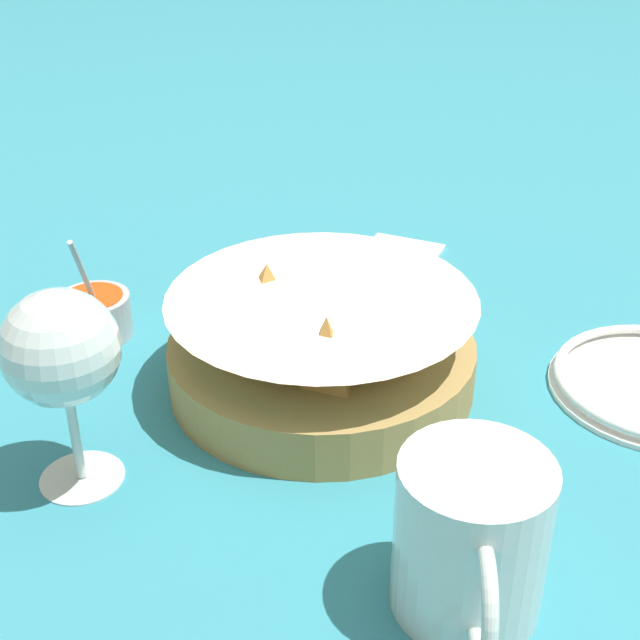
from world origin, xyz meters
TOP-DOWN VIEW (x-y plane):
  - ground_plane at (0.00, 0.00)m, footprint 4.00×4.00m
  - food_basket at (0.02, -0.02)m, footprint 0.25×0.25m
  - sauce_cup at (-0.05, -0.23)m, footprint 0.07×0.07m
  - wine_glass at (0.15, -0.19)m, footprint 0.08×0.08m
  - beer_mug at (0.26, 0.07)m, footprint 0.13×0.09m
  - napkin at (-0.21, 0.04)m, footprint 0.15×0.12m

SIDE VIEW (x-z plane):
  - ground_plane at x=0.00m, z-range 0.00..0.00m
  - napkin at x=-0.21m, z-range 0.00..0.01m
  - sauce_cup at x=-0.05m, z-range -0.03..0.08m
  - food_basket at x=0.02m, z-range -0.01..0.09m
  - beer_mug at x=0.26m, z-range 0.00..0.10m
  - wine_glass at x=0.15m, z-range 0.03..0.18m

